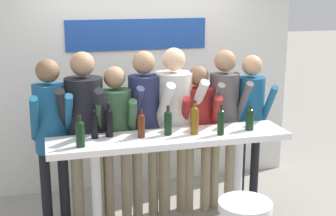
{
  "coord_description": "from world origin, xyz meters",
  "views": [
    {
      "loc": [
        -1.12,
        -4.06,
        2.4
      ],
      "look_at": [
        0.0,
        0.07,
        1.3
      ],
      "focal_mm": 50.0,
      "sensor_mm": 36.0,
      "label": 1
    }
  ],
  "objects_px": {
    "person_center_right": "(174,114)",
    "wine_bottle_7": "(168,121)",
    "person_center_left": "(116,128)",
    "wine_bottle_6": "(141,124)",
    "wine_bottle_1": "(250,118)",
    "wine_bottle_4": "(109,121)",
    "person_left": "(85,121)",
    "wine_bottle_0": "(80,132)",
    "person_center": "(145,115)",
    "wine_bottle_5": "(195,119)",
    "person_far_left": "(51,126)",
    "wine_bottle_2": "(221,121)",
    "person_rightmost": "(250,112)",
    "tasting_table": "(170,154)",
    "person_right": "(198,123)",
    "person_far_right": "(224,111)",
    "wine_bottle_3": "(94,125)"
  },
  "relations": [
    {
      "from": "person_far_left",
      "to": "wine_bottle_7",
      "type": "height_order",
      "value": "person_far_left"
    },
    {
      "from": "wine_bottle_0",
      "to": "person_left",
      "type": "bearing_deg",
      "value": 80.38
    },
    {
      "from": "person_far_right",
      "to": "wine_bottle_4",
      "type": "distance_m",
      "value": 1.34
    },
    {
      "from": "person_left",
      "to": "wine_bottle_7",
      "type": "height_order",
      "value": "person_left"
    },
    {
      "from": "person_center_right",
      "to": "wine_bottle_1",
      "type": "bearing_deg",
      "value": -47.8
    },
    {
      "from": "wine_bottle_6",
      "to": "person_far_left",
      "type": "bearing_deg",
      "value": 151.95
    },
    {
      "from": "person_far_left",
      "to": "wine_bottle_6",
      "type": "relative_size",
      "value": 6.35
    },
    {
      "from": "wine_bottle_1",
      "to": "wine_bottle_0",
      "type": "bearing_deg",
      "value": -177.32
    },
    {
      "from": "wine_bottle_1",
      "to": "wine_bottle_7",
      "type": "xyz_separation_m",
      "value": [
        -0.81,
        0.05,
        0.01
      ]
    },
    {
      "from": "wine_bottle_2",
      "to": "wine_bottle_4",
      "type": "relative_size",
      "value": 0.91
    },
    {
      "from": "person_center_right",
      "to": "wine_bottle_0",
      "type": "bearing_deg",
      "value": -159.61
    },
    {
      "from": "person_center_right",
      "to": "person_far_right",
      "type": "relative_size",
      "value": 1.02
    },
    {
      "from": "wine_bottle_6",
      "to": "wine_bottle_7",
      "type": "relative_size",
      "value": 0.97
    },
    {
      "from": "person_rightmost",
      "to": "wine_bottle_2",
      "type": "distance_m",
      "value": 0.82
    },
    {
      "from": "person_center_right",
      "to": "person_far_left",
      "type": "bearing_deg",
      "value": 172.24
    },
    {
      "from": "person_left",
      "to": "person_right",
      "type": "bearing_deg",
      "value": 12.59
    },
    {
      "from": "person_left",
      "to": "wine_bottle_0",
      "type": "height_order",
      "value": "person_left"
    },
    {
      "from": "wine_bottle_2",
      "to": "wine_bottle_5",
      "type": "bearing_deg",
      "value": 160.64
    },
    {
      "from": "wine_bottle_0",
      "to": "person_center",
      "type": "bearing_deg",
      "value": 39.43
    },
    {
      "from": "person_right",
      "to": "person_far_right",
      "type": "height_order",
      "value": "person_far_right"
    },
    {
      "from": "tasting_table",
      "to": "person_center",
      "type": "xyz_separation_m",
      "value": [
        -0.14,
        0.47,
        0.27
      ]
    },
    {
      "from": "wine_bottle_0",
      "to": "person_center_left",
      "type": "bearing_deg",
      "value": 52.95
    },
    {
      "from": "person_far_left",
      "to": "person_rightmost",
      "type": "bearing_deg",
      "value": -1.39
    },
    {
      "from": "person_left",
      "to": "person_center_right",
      "type": "relative_size",
      "value": 1.0
    },
    {
      "from": "wine_bottle_1",
      "to": "wine_bottle_5",
      "type": "xyz_separation_m",
      "value": [
        -0.56,
        0.01,
        0.03
      ]
    },
    {
      "from": "person_center_right",
      "to": "wine_bottle_2",
      "type": "bearing_deg",
      "value": -71.82
    },
    {
      "from": "person_right",
      "to": "wine_bottle_6",
      "type": "height_order",
      "value": "person_right"
    },
    {
      "from": "wine_bottle_2",
      "to": "wine_bottle_5",
      "type": "xyz_separation_m",
      "value": [
        -0.23,
        0.08,
        0.02
      ]
    },
    {
      "from": "person_center",
      "to": "wine_bottle_3",
      "type": "bearing_deg",
      "value": -154.16
    },
    {
      "from": "person_rightmost",
      "to": "tasting_table",
      "type": "bearing_deg",
      "value": -150.0
    },
    {
      "from": "person_left",
      "to": "wine_bottle_6",
      "type": "height_order",
      "value": "person_left"
    },
    {
      "from": "person_far_left",
      "to": "person_center",
      "type": "xyz_separation_m",
      "value": [
        0.94,
        0.03,
        0.03
      ]
    },
    {
      "from": "person_center_right",
      "to": "wine_bottle_4",
      "type": "height_order",
      "value": "person_center_right"
    },
    {
      "from": "person_rightmost",
      "to": "person_left",
      "type": "bearing_deg",
      "value": -172.41
    },
    {
      "from": "wine_bottle_1",
      "to": "wine_bottle_5",
      "type": "relative_size",
      "value": 0.77
    },
    {
      "from": "person_center",
      "to": "wine_bottle_5",
      "type": "xyz_separation_m",
      "value": [
        0.37,
        -0.49,
        0.07
      ]
    },
    {
      "from": "person_far_left",
      "to": "wine_bottle_2",
      "type": "xyz_separation_m",
      "value": [
        1.55,
        -0.54,
        0.08
      ]
    },
    {
      "from": "person_right",
      "to": "wine_bottle_1",
      "type": "bearing_deg",
      "value": -42.18
    },
    {
      "from": "person_right",
      "to": "wine_bottle_1",
      "type": "relative_size",
      "value": 6.43
    },
    {
      "from": "wine_bottle_2",
      "to": "person_far_left",
      "type": "bearing_deg",
      "value": 160.73
    },
    {
      "from": "person_center",
      "to": "person_far_left",
      "type": "bearing_deg",
      "value": 174.31
    },
    {
      "from": "person_center_right",
      "to": "wine_bottle_7",
      "type": "relative_size",
      "value": 6.37
    },
    {
      "from": "wine_bottle_6",
      "to": "person_center",
      "type": "bearing_deg",
      "value": 73.7
    },
    {
      "from": "wine_bottle_1",
      "to": "wine_bottle_4",
      "type": "height_order",
      "value": "wine_bottle_4"
    },
    {
      "from": "person_center_left",
      "to": "wine_bottle_6",
      "type": "relative_size",
      "value": 6.0
    },
    {
      "from": "person_far_left",
      "to": "person_left",
      "type": "distance_m",
      "value": 0.32
    },
    {
      "from": "person_left",
      "to": "wine_bottle_5",
      "type": "height_order",
      "value": "person_left"
    },
    {
      "from": "person_center_right",
      "to": "person_far_right",
      "type": "height_order",
      "value": "person_center_right"
    },
    {
      "from": "wine_bottle_3",
      "to": "person_center",
      "type": "bearing_deg",
      "value": 33.52
    },
    {
      "from": "tasting_table",
      "to": "person_far_left",
      "type": "xyz_separation_m",
      "value": [
        -1.08,
        0.44,
        0.24
      ]
    }
  ]
}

